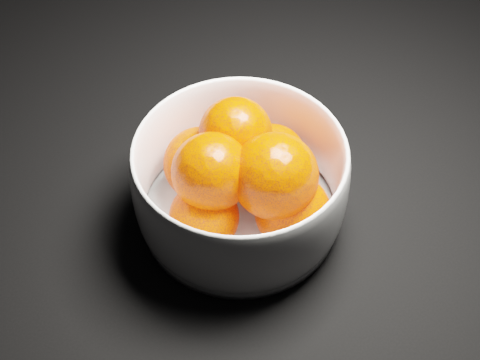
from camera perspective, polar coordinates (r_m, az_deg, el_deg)
name	(u,v)px	position (r m, az deg, el deg)	size (l,w,h in m)	color
ground	(339,287)	(0.60, 8.41, -9.01)	(3.00, 3.00, 0.00)	black
bowl	(240,183)	(0.60, 0.00, -0.29)	(0.19, 0.19, 0.09)	white
orange_pile	(243,174)	(0.59, 0.26, 0.48)	(0.15, 0.15, 0.11)	#FF3500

